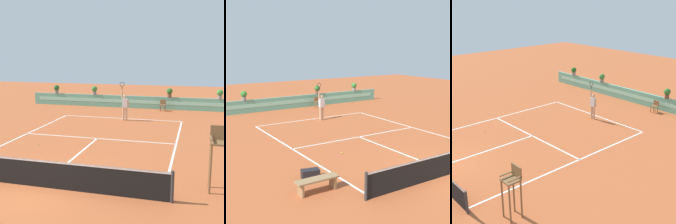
% 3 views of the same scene
% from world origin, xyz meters
% --- Properties ---
extents(ground_plane, '(60.00, 60.00, 0.00)m').
position_xyz_m(ground_plane, '(0.00, 6.00, 0.00)').
color(ground_plane, '#B2562D').
extents(court_lines, '(8.32, 11.94, 0.01)m').
position_xyz_m(court_lines, '(0.00, 6.72, 0.00)').
color(court_lines, white).
rests_on(court_lines, ground).
extents(net, '(8.92, 0.10, 1.00)m').
position_xyz_m(net, '(0.00, 0.00, 0.51)').
color(net, '#333333').
rests_on(net, ground).
extents(back_wall_barrier, '(18.00, 0.21, 1.00)m').
position_xyz_m(back_wall_barrier, '(0.00, 16.39, 0.50)').
color(back_wall_barrier, '#60A88E').
rests_on(back_wall_barrier, ground).
extents(umpire_chair, '(0.60, 0.60, 2.14)m').
position_xyz_m(umpire_chair, '(5.77, 1.26, 1.34)').
color(umpire_chair, brown).
rests_on(umpire_chair, ground).
extents(ball_kid_chair, '(0.44, 0.44, 0.85)m').
position_xyz_m(ball_kid_chair, '(2.45, 15.66, 0.48)').
color(ball_kid_chair, brown).
rests_on(ball_kid_chair, ground).
extents(tennis_player, '(0.62, 0.24, 2.58)m').
position_xyz_m(tennis_player, '(0.38, 11.30, 1.05)').
color(tennis_player, tan).
rests_on(tennis_player, ground).
extents(tennis_ball_near_baseline, '(0.07, 0.07, 0.07)m').
position_xyz_m(tennis_ball_near_baseline, '(-2.41, 4.51, 0.03)').
color(tennis_ball_near_baseline, '#CCE033').
rests_on(tennis_ball_near_baseline, ground).
extents(potted_plant_far_left, '(0.48, 0.48, 0.72)m').
position_xyz_m(potted_plant_far_left, '(-6.93, 16.39, 1.41)').
color(potted_plant_far_left, gray).
rests_on(potted_plant_far_left, back_wall_barrier).
extents(potted_plant_far_right, '(0.48, 0.48, 0.72)m').
position_xyz_m(potted_plant_far_right, '(6.70, 16.39, 1.41)').
color(potted_plant_far_right, gray).
rests_on(potted_plant_far_right, back_wall_barrier).
extents(potted_plant_right, '(0.48, 0.48, 0.72)m').
position_xyz_m(potted_plant_right, '(2.88, 16.39, 1.41)').
color(potted_plant_right, brown).
rests_on(potted_plant_right, back_wall_barrier).
extents(potted_plant_left, '(0.48, 0.48, 0.72)m').
position_xyz_m(potted_plant_left, '(-3.43, 16.39, 1.41)').
color(potted_plant_left, gray).
rests_on(potted_plant_left, back_wall_barrier).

